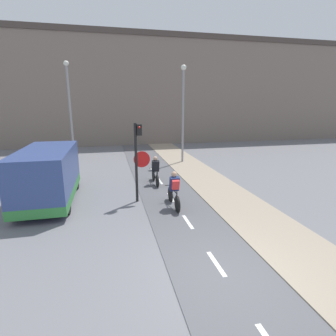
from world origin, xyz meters
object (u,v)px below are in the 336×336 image
(street_lamp_far, at_px, (69,101))
(cyclist_near, at_px, (174,190))
(traffic_light_pole, at_px, (138,154))
(van, at_px, (48,176))
(cyclist_far, at_px, (155,171))
(street_lamp_sidewalk, at_px, (183,104))

(street_lamp_far, height_order, cyclist_near, street_lamp_far)
(traffic_light_pole, height_order, van, traffic_light_pole)
(street_lamp_far, distance_m, cyclist_far, 9.33)
(street_lamp_sidewalk, height_order, cyclist_near, street_lamp_sidewalk)
(traffic_light_pole, bearing_deg, van, 167.64)
(traffic_light_pole, xyz_separation_m, street_lamp_far, (-3.66, 9.46, 2.15))
(cyclist_near, bearing_deg, street_lamp_far, 115.31)
(traffic_light_pole, distance_m, van, 3.84)
(street_lamp_far, bearing_deg, van, -89.88)
(cyclist_far, relative_size, van, 0.37)
(traffic_light_pole, distance_m, street_lamp_far, 10.37)
(street_lamp_sidewalk, bearing_deg, traffic_light_pole, -119.27)
(street_lamp_far, relative_size, cyclist_near, 3.82)
(street_lamp_sidewalk, xyz_separation_m, cyclist_near, (-2.57, -7.83, -3.26))
(street_lamp_sidewalk, distance_m, cyclist_far, 6.30)
(traffic_light_pole, height_order, street_lamp_sidewalk, street_lamp_sidewalk)
(street_lamp_far, bearing_deg, cyclist_far, -56.55)
(traffic_light_pole, distance_m, street_lamp_sidewalk, 8.10)
(cyclist_near, xyz_separation_m, van, (-4.92, 1.77, 0.40))
(van, bearing_deg, street_lamp_sidewalk, 38.99)
(street_lamp_far, xyz_separation_m, van, (0.02, -8.67, -3.07))
(cyclist_far, bearing_deg, street_lamp_sidewalk, 59.24)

